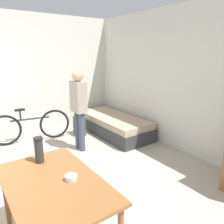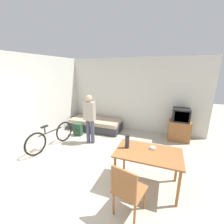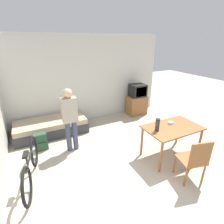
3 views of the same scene
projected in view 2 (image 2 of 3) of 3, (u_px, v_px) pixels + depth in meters
The scene contains 12 objects.
ground_plane at pixel (77, 199), 2.73m from camera, with size 20.00×20.00×0.00m, color #B2A893.
wall_back at pixel (129, 95), 5.65m from camera, with size 5.53×0.06×2.70m.
wall_left at pixel (44, 100), 4.76m from camera, with size 0.06×4.62×2.70m.
daybed at pixel (96, 124), 5.86m from camera, with size 1.98×0.86×0.42m.
tv at pixel (180, 125), 4.87m from camera, with size 0.67×0.46×1.09m.
dining_table at pixel (148, 156), 2.89m from camera, with size 1.24×0.77×0.76m.
wooden_chair at pixel (127, 189), 2.28m from camera, with size 0.55×0.55×0.93m.
bicycle at pixel (51, 137), 4.48m from camera, with size 0.34×1.64×0.74m.
person_standing at pixel (90, 116), 4.61m from camera, with size 0.34×0.21×1.55m.
thermos_flask at pixel (127, 141), 2.99m from camera, with size 0.09×0.09×0.28m.
mate_bowl at pixel (153, 148), 2.96m from camera, with size 0.11×0.11×0.05m.
backpack at pixel (78, 129), 5.34m from camera, with size 0.30×0.20×0.44m.
Camera 2 is at (1.36, -1.83, 2.28)m, focal length 24.00 mm.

